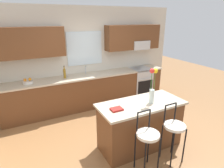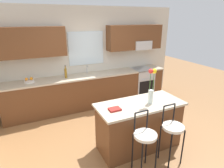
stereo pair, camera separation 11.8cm
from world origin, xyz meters
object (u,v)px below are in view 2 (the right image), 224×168
Objects in this scene: fruit_bowl_oranges at (29,81)px; bottle_olive_oil at (66,73)px; oven_range at (141,83)px; kitchen_island at (139,125)px; bar_stool_middle at (172,129)px; cookbook at (115,109)px; flower_vase at (151,87)px; bar_stool_near at (145,138)px.

bottle_olive_oil is (0.88, -0.00, 0.09)m from fruit_bowl_oranges.
kitchen_island is (-1.44, -2.10, 0.00)m from oven_range.
fruit_bowl_oranges reaches higher than oven_range.
bar_stool_middle is at bearing -66.73° from bottle_olive_oil.
bottle_olive_oil is (-0.35, 2.17, 0.12)m from cookbook.
bar_stool_middle is 0.79m from flower_vase.
kitchen_island is 2.46× the size of flower_vase.
oven_range is 2.95m from cookbook.
fruit_bowl_oranges is (-1.94, 2.20, -0.27)m from flower_vase.
bottle_olive_oil is (-2.33, 0.02, 0.59)m from oven_range.
kitchen_island is at bearing 115.45° from bar_stool_middle.
oven_range is 3.25m from fruit_bowl_oranges.
bottle_olive_oil is at bearing 115.58° from flower_vase.
fruit_bowl_oranges is at bearing 119.71° from cookbook.
bottle_olive_oil reaches higher than bar_stool_middle.
fruit_bowl_oranges is at bearing 129.77° from kitchen_island.
oven_range is 1.41× the size of flower_vase.
cookbook is at bearing 146.31° from bar_stool_middle.
oven_range is at bearing -0.61° from bottle_olive_oil.
kitchen_island is 2.38m from bottle_olive_oil.
kitchen_island is at bearing -50.23° from fruit_bowl_oranges.
fruit_bowl_oranges is at bearing 127.09° from bar_stool_middle.
bar_stool_near is at bearing -115.45° from kitchen_island.
fruit_bowl_oranges is at bearing 179.56° from oven_range.
bottle_olive_oil is at bearing -0.00° from fruit_bowl_oranges.
flower_vase is (-1.28, -2.18, 0.77)m from oven_range.
flower_vase is 0.76m from cookbook.
bar_stool_near is 5.21× the size of cookbook.
fruit_bowl_oranges reaches higher than bar_stool_middle.
flower_vase is at bearing 48.86° from bar_stool_near.
bar_stool_middle reaches higher than oven_range.
bar_stool_near is at bearing -61.06° from fruit_bowl_oranges.
flower_vase reaches higher than bottle_olive_oil.
flower_vase is 3.27× the size of cookbook.
kitchen_island is at bearing 155.86° from flower_vase.
flower_vase is at bearing -48.68° from fruit_bowl_oranges.
bar_stool_middle is 3.41m from fruit_bowl_oranges.
fruit_bowl_oranges is 0.89m from bottle_olive_oil.
oven_range is at bearing 47.26° from cookbook.
oven_range is 4.60× the size of cookbook.
flower_vase is (0.44, 0.50, 0.60)m from bar_stool_near.
fruit_bowl_oranges is (-1.50, 2.71, 0.33)m from bar_stool_near.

